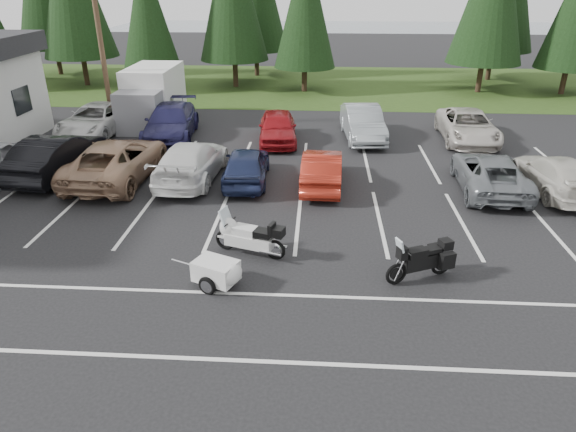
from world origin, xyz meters
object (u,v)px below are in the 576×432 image
(car_near_1, at_px, (57,155))
(car_far_3, at_px, (363,123))
(adventure_motorcycle, at_px, (421,257))
(touring_motorcycle, at_px, (249,233))
(car_far_0, at_px, (96,120))
(car_far_4, at_px, (468,126))
(box_truck, at_px, (149,97))
(car_near_6, at_px, (490,173))
(car_far_1, at_px, (171,122))
(car_near_3, at_px, (191,161))
(car_near_2, at_px, (117,160))
(car_near_5, at_px, (322,169))
(car_near_4, at_px, (246,165))
(cargo_trailer, at_px, (216,273))
(utility_pole, at_px, (99,34))
(car_near_7, at_px, (555,175))
(car_far_2, at_px, (278,127))

(car_near_1, relative_size, car_far_3, 1.05)
(adventure_motorcycle, bearing_deg, touring_motorcycle, 143.15)
(car_far_0, relative_size, car_far_4, 1.02)
(box_truck, bearing_deg, car_near_6, -28.61)
(car_far_1, relative_size, adventure_motorcycle, 2.49)
(car_near_6, height_order, car_far_0, car_far_0)
(box_truck, bearing_deg, car_near_3, -62.98)
(box_truck, distance_m, touring_motorcycle, 15.70)
(car_near_2, distance_m, adventure_motorcycle, 12.64)
(car_near_5, distance_m, car_far_3, 6.68)
(car_far_3, relative_size, touring_motorcycle, 1.97)
(touring_motorcycle, distance_m, adventure_motorcycle, 4.80)
(car_near_4, distance_m, car_far_0, 10.48)
(car_near_2, relative_size, car_near_4, 1.40)
(car_near_4, relative_size, cargo_trailer, 2.59)
(utility_pole, height_order, car_far_1, utility_pole)
(box_truck, relative_size, car_near_1, 1.10)
(utility_pole, distance_m, car_far_3, 13.89)
(car_near_3, distance_m, cargo_trailer, 7.96)
(box_truck, xyz_separation_m, car_near_7, (17.92, -8.52, -0.76))
(car_near_5, height_order, cargo_trailer, car_near_5)
(utility_pole, bearing_deg, car_far_3, -6.78)
(car_near_3, bearing_deg, car_near_7, -179.13)
(car_near_1, xyz_separation_m, car_far_3, (12.58, 5.89, -0.04))
(car_near_2, bearing_deg, box_truck, -79.71)
(car_near_2, height_order, car_far_1, car_far_1)
(car_near_7, xyz_separation_m, touring_motorcycle, (-10.73, -5.42, -0.01))
(car_near_1, bearing_deg, car_far_4, -156.29)
(car_near_3, relative_size, car_near_6, 1.05)
(car_near_2, bearing_deg, car_near_5, -179.33)
(box_truck, height_order, car_near_4, box_truck)
(adventure_motorcycle, bearing_deg, box_truck, 104.25)
(car_near_6, distance_m, touring_motorcycle, 9.98)
(box_truck, bearing_deg, car_far_1, -55.01)
(car_far_1, bearing_deg, car_far_3, -2.71)
(box_truck, xyz_separation_m, car_near_3, (4.12, -8.07, -0.70))
(car_far_4, distance_m, touring_motorcycle, 14.93)
(car_near_5, xyz_separation_m, car_far_0, (-11.43, 6.37, 0.05))
(cargo_trailer, bearing_deg, car_near_6, 62.11)
(car_far_3, bearing_deg, car_near_1, -160.18)
(adventure_motorcycle, bearing_deg, car_far_4, 46.88)
(car_near_4, height_order, car_far_1, car_far_1)
(car_near_6, xyz_separation_m, cargo_trailer, (-9.02, -7.17, -0.32))
(car_near_2, xyz_separation_m, car_far_2, (5.92, 5.38, -0.06))
(car_near_3, relative_size, car_far_0, 0.97)
(car_near_5, height_order, car_far_2, car_far_2)
(car_near_7, height_order, car_far_2, car_far_2)
(touring_motorcycle, bearing_deg, box_truck, 135.52)
(car_far_4, bearing_deg, car_far_2, -173.44)
(car_near_7, distance_m, adventure_motorcycle, 8.86)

